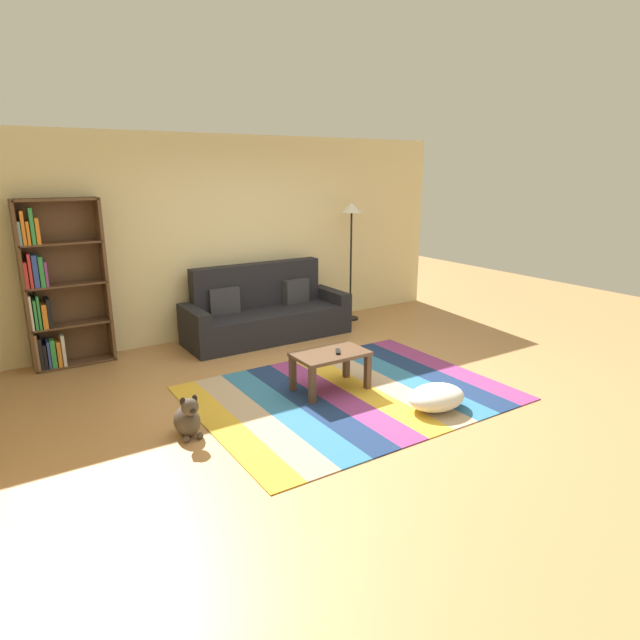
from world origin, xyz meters
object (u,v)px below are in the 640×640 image
Objects in this scene: bookshelf at (56,290)px; tv_remote at (338,351)px; dog at (188,419)px; couch at (265,313)px; pouf at (436,397)px; standing_lamp at (351,223)px; coffee_table at (330,359)px.

bookshelf is 12.96× the size of tv_remote.
couch is at bearing 49.28° from dog.
dog is 2.65× the size of tv_remote.
bookshelf is 4.40m from pouf.
pouf is (2.82, -3.29, -0.79)m from bookshelf.
couch is 1.16× the size of bookshelf.
tv_remote is at bearing -128.63° from standing_lamp.
standing_lamp is (1.53, 0.12, 1.15)m from couch.
dog is at bearing -174.04° from coffee_table.
standing_lamp is (4.06, -0.17, 0.57)m from bookshelf.
bookshelf reaches higher than tv_remote.
coffee_table is 1.28× the size of pouf.
pouf is at bearing -84.33° from couch.
standing_lamp is (1.23, 3.12, 1.36)m from pouf.
couch is 2.07m from coffee_table.
tv_remote is (1.67, 0.13, 0.27)m from dog.
tv_remote is (-1.76, -2.21, -1.05)m from standing_lamp.
tv_remote is at bearing 4.30° from dog.
bookshelf reaches higher than pouf.
bookshelf is at bearing 133.73° from coffee_table.
dog is at bearing -130.72° from couch.
couch is at bearing 116.07° from tv_remote.
bookshelf is 4.10m from standing_lamp.
tv_remote is at bearing 120.11° from pouf.
bookshelf reaches higher than couch.
tv_remote is (2.30, -2.37, -0.48)m from bookshelf.
dog is 4.36m from standing_lamp.
dog is (-1.90, -2.21, -0.18)m from couch.
dog is 1.70m from tv_remote.
standing_lamp is at bearing 34.17° from dog.
dog is (0.62, -2.50, -0.75)m from bookshelf.
pouf is (0.59, -0.95, -0.21)m from coffee_table.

